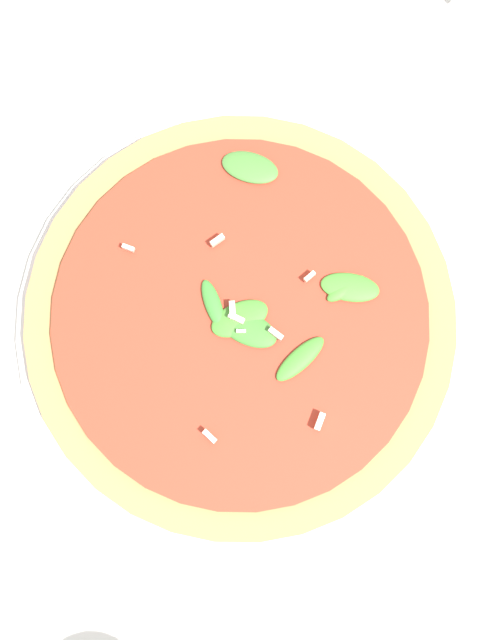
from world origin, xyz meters
name	(u,v)px	position (x,y,z in m)	size (l,w,h in m)	color
ground_plane	(282,315)	(0.00, 0.00, 0.00)	(6.00, 6.00, 0.00)	silver
pizza_arugula_main	(240,323)	(0.00, 0.03, 0.02)	(0.35, 0.35, 0.05)	white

